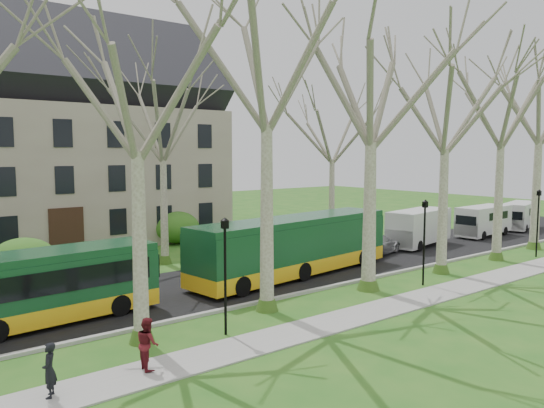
{
  "coord_description": "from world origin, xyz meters",
  "views": [
    {
      "loc": [
        -16.44,
        -17.2,
        6.77
      ],
      "look_at": [
        -0.69,
        3.0,
        4.27
      ],
      "focal_mm": 35.0,
      "sensor_mm": 36.0,
      "label": 1
    }
  ],
  "objects_px": {
    "van_a": "(419,228)",
    "van_b": "(484,221)",
    "bus_follow": "(294,245)",
    "sedan": "(375,244)",
    "pedestrian_b": "(148,343)",
    "van_c": "(520,216)",
    "bus_lead": "(2,293)",
    "pedestrian_a": "(49,370)"
  },
  "relations": [
    {
      "from": "van_b",
      "to": "van_c",
      "type": "height_order",
      "value": "van_b"
    },
    {
      "from": "bus_follow",
      "to": "pedestrian_a",
      "type": "relative_size",
      "value": 8.62
    },
    {
      "from": "van_c",
      "to": "pedestrian_a",
      "type": "distance_m",
      "value": 42.55
    },
    {
      "from": "bus_follow",
      "to": "van_c",
      "type": "xyz_separation_m",
      "value": [
        26.98,
        1.19,
        -0.48
      ]
    },
    {
      "from": "sedan",
      "to": "van_b",
      "type": "distance_m",
      "value": 12.83
    },
    {
      "from": "bus_follow",
      "to": "sedan",
      "type": "bearing_deg",
      "value": 1.17
    },
    {
      "from": "bus_follow",
      "to": "van_a",
      "type": "distance_m",
      "value": 13.02
    },
    {
      "from": "van_c",
      "to": "bus_lead",
      "type": "bearing_deg",
      "value": 167.85
    },
    {
      "from": "van_c",
      "to": "pedestrian_b",
      "type": "xyz_separation_m",
      "value": [
        -38.81,
        -8.06,
        -0.35
      ]
    },
    {
      "from": "sedan",
      "to": "van_a",
      "type": "bearing_deg",
      "value": -103.26
    },
    {
      "from": "bus_follow",
      "to": "pedestrian_a",
      "type": "height_order",
      "value": "bus_follow"
    },
    {
      "from": "bus_lead",
      "to": "sedan",
      "type": "distance_m",
      "value": 22.64
    },
    {
      "from": "bus_follow",
      "to": "pedestrian_b",
      "type": "xyz_separation_m",
      "value": [
        -11.82,
        -6.87,
        -0.83
      ]
    },
    {
      "from": "bus_lead",
      "to": "van_a",
      "type": "relative_size",
      "value": 1.98
    },
    {
      "from": "van_b",
      "to": "pedestrian_a",
      "type": "bearing_deg",
      "value": -170.3
    },
    {
      "from": "pedestrian_b",
      "to": "pedestrian_a",
      "type": "bearing_deg",
      "value": 97.83
    },
    {
      "from": "van_b",
      "to": "van_a",
      "type": "bearing_deg",
      "value": 173.94
    },
    {
      "from": "bus_follow",
      "to": "van_b",
      "type": "height_order",
      "value": "bus_follow"
    },
    {
      "from": "pedestrian_a",
      "to": "pedestrian_b",
      "type": "relative_size",
      "value": 0.94
    },
    {
      "from": "van_c",
      "to": "van_a",
      "type": "bearing_deg",
      "value": 164.82
    },
    {
      "from": "bus_lead",
      "to": "pedestrian_a",
      "type": "xyz_separation_m",
      "value": [
        -0.15,
        -6.63,
        -0.71
      ]
    },
    {
      "from": "bus_lead",
      "to": "van_b",
      "type": "xyz_separation_m",
      "value": [
        35.39,
        1.35,
        -0.27
      ]
    },
    {
      "from": "bus_follow",
      "to": "van_c",
      "type": "distance_m",
      "value": 27.01
    },
    {
      "from": "van_b",
      "to": "pedestrian_b",
      "type": "xyz_separation_m",
      "value": [
        -32.59,
        -7.86,
        -0.39
      ]
    },
    {
      "from": "pedestrian_a",
      "to": "pedestrian_b",
      "type": "distance_m",
      "value": 2.95
    },
    {
      "from": "bus_lead",
      "to": "van_a",
      "type": "height_order",
      "value": "bus_lead"
    },
    {
      "from": "sedan",
      "to": "van_c",
      "type": "xyz_separation_m",
      "value": [
        19.03,
        0.04,
        0.47
      ]
    },
    {
      "from": "bus_follow",
      "to": "van_c",
      "type": "relative_size",
      "value": 2.46
    },
    {
      "from": "bus_lead",
      "to": "pedestrian_a",
      "type": "height_order",
      "value": "bus_lead"
    },
    {
      "from": "bus_follow",
      "to": "van_b",
      "type": "relative_size",
      "value": 2.38
    },
    {
      "from": "pedestrian_a",
      "to": "pedestrian_b",
      "type": "xyz_separation_m",
      "value": [
        2.95,
        0.12,
        0.05
      ]
    },
    {
      "from": "van_a",
      "to": "van_b",
      "type": "relative_size",
      "value": 1.08
    },
    {
      "from": "sedan",
      "to": "van_c",
      "type": "relative_size",
      "value": 0.9
    },
    {
      "from": "van_a",
      "to": "van_c",
      "type": "height_order",
      "value": "van_a"
    },
    {
      "from": "van_a",
      "to": "van_b",
      "type": "height_order",
      "value": "van_a"
    },
    {
      "from": "bus_follow",
      "to": "van_b",
      "type": "bearing_deg",
      "value": -4.37
    },
    {
      "from": "bus_follow",
      "to": "sedan",
      "type": "distance_m",
      "value": 8.09
    },
    {
      "from": "van_a",
      "to": "van_c",
      "type": "relative_size",
      "value": 1.11
    },
    {
      "from": "sedan",
      "to": "pedestrian_b",
      "type": "bearing_deg",
      "value": 95.88
    },
    {
      "from": "pedestrian_a",
      "to": "sedan",
      "type": "bearing_deg",
      "value": 134.5
    },
    {
      "from": "van_c",
      "to": "van_b",
      "type": "bearing_deg",
      "value": 167.59
    },
    {
      "from": "sedan",
      "to": "pedestrian_b",
      "type": "xyz_separation_m",
      "value": [
        -19.77,
        -8.03,
        0.12
      ]
    }
  ]
}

